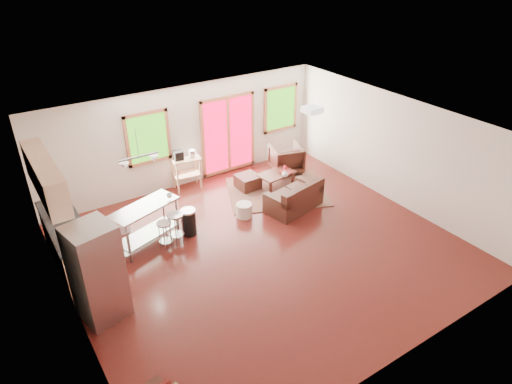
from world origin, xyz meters
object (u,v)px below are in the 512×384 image
rug (277,191)px  island (146,218)px  loveseat (295,199)px  coffee_table (276,175)px  ottoman (248,182)px  armchair (286,158)px  refrigerator (98,273)px  kitchen_cart (185,163)px

rug → island: bearing=-174.8°
loveseat → coffee_table: loveseat is taller
island → ottoman: bearing=16.4°
ottoman → island: island is taller
rug → ottoman: bearing=131.8°
armchair → island: size_ratio=0.54×
armchair → refrigerator: refrigerator is taller
refrigerator → island: size_ratio=1.16×
refrigerator → kitchen_cart: size_ratio=1.67×
rug → refrigerator: size_ratio=1.36×
kitchen_cart → coffee_table: bearing=-30.4°
coffee_table → refrigerator: size_ratio=0.56×
coffee_table → kitchen_cart: size_ratio=0.94×
rug → island: size_ratio=1.57×
coffee_table → refrigerator: refrigerator is taller
rug → kitchen_cart: bearing=141.8°
refrigerator → loveseat: bearing=-1.0°
coffee_table → rug: bearing=-122.9°
rug → ottoman: 0.79m
coffee_table → ottoman: coffee_table is taller
ottoman → refrigerator: bearing=-151.2°
ottoman → loveseat: bearing=-75.8°
coffee_table → island: bearing=-171.0°
refrigerator → rug: bearing=8.4°
refrigerator → island: 2.11m
loveseat → ottoman: 1.53m
loveseat → island: island is taller
loveseat → kitchen_cart: 2.92m
kitchen_cart → island: bearing=-134.8°
rug → coffee_table: (0.17, 0.27, 0.31)m
rug → refrigerator: refrigerator is taller
island → kitchen_cart: (1.74, 1.76, 0.11)m
armchair → loveseat: bearing=75.8°
refrigerator → island: (1.40, 1.56, -0.27)m
armchair → refrigerator: bearing=41.3°
loveseat → coffee_table: (0.31, 1.17, 0.04)m
loveseat → island: 3.49m
armchair → kitchen_cart: (-2.71, 0.62, 0.32)m
rug → kitchen_cart: size_ratio=2.27×
island → kitchen_cart: kitchen_cart is taller
refrigerator → island: refrigerator is taller
loveseat → rug: bearing=70.2°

